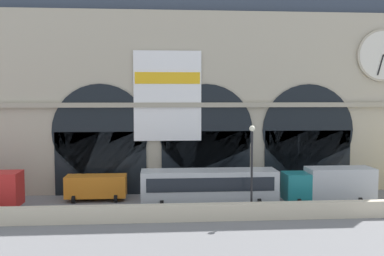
# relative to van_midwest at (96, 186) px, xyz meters

# --- Properties ---
(ground_plane) EXTENTS (200.00, 200.00, 0.00)m
(ground_plane) POSITION_rel_van_midwest_xyz_m (9.88, -2.72, -1.25)
(ground_plane) COLOR slate
(quay_parapet_wall) EXTENTS (90.00, 0.70, 1.25)m
(quay_parapet_wall) POSITION_rel_van_midwest_xyz_m (9.88, -6.95, -0.62)
(quay_parapet_wall) COLOR beige
(quay_parapet_wall) RESTS_ON ground
(station_building) EXTENTS (40.84, 5.73, 21.85)m
(station_building) POSITION_rel_van_midwest_xyz_m (9.90, 4.95, 9.36)
(station_building) COLOR #B2A891
(station_building) RESTS_ON ground
(van_midwest) EXTENTS (5.20, 2.48, 2.20)m
(van_midwest) POSITION_rel_van_midwest_xyz_m (0.00, 0.00, 0.00)
(van_midwest) COLOR orange
(van_midwest) RESTS_ON ground
(bus_center) EXTENTS (11.00, 3.25, 3.10)m
(bus_center) POSITION_rel_van_midwest_xyz_m (9.52, -3.31, 0.54)
(bus_center) COLOR #ADB2B7
(bus_center) RESTS_ON ground
(box_truck_mideast) EXTENTS (7.50, 2.91, 3.12)m
(box_truck_mideast) POSITION_rel_van_midwest_xyz_m (19.70, -3.03, 0.45)
(box_truck_mideast) COLOR #19727A
(box_truck_mideast) RESTS_ON ground
(street_lamp_quayside) EXTENTS (0.44, 0.44, 6.90)m
(street_lamp_quayside) POSITION_rel_van_midwest_xyz_m (12.41, -6.15, 3.17)
(street_lamp_quayside) COLOR black
(street_lamp_quayside) RESTS_ON ground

